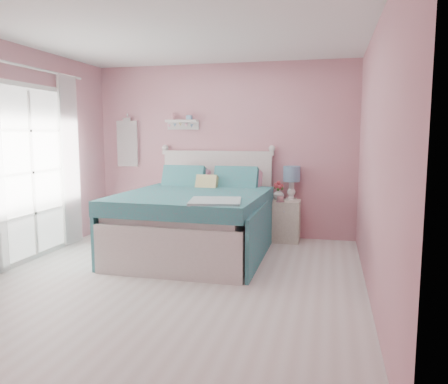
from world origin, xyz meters
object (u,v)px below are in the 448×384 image
at_px(bed, 197,221).
at_px(vase, 278,194).
at_px(nightstand, 285,221).
at_px(table_lamp, 292,176).
at_px(teacup, 280,199).

distance_m(bed, vase, 1.37).
xyz_separation_m(bed, nightstand, (1.07, 0.89, -0.12)).
distance_m(nightstand, table_lamp, 0.65).
xyz_separation_m(bed, teacup, (1.01, 0.75, 0.21)).
xyz_separation_m(nightstand, table_lamp, (0.07, 0.09, 0.64)).
bearing_deg(vase, table_lamp, 13.96).
relative_size(nightstand, teacup, 6.37).
relative_size(table_lamp, vase, 2.80).
height_order(bed, teacup, bed).
height_order(table_lamp, vase, table_lamp).
distance_m(table_lamp, vase, 0.32).
relative_size(bed, teacup, 24.03).
height_order(nightstand, vase, vase).
relative_size(bed, table_lamp, 4.61).
bearing_deg(nightstand, vase, 157.01).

